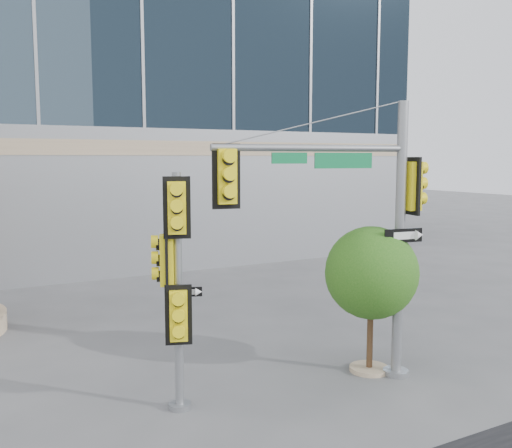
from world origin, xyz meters
TOP-DOWN VIEW (x-y plane):
  - ground at (0.00, 0.00)m, footprint 120.00×120.00m
  - main_signal_pole at (2.31, 0.91)m, footprint 4.60×1.18m
  - secondary_signal_pole at (-1.53, 1.35)m, footprint 0.77×0.74m
  - street_tree at (3.06, 1.22)m, footprint 2.11×2.07m

SIDE VIEW (x-z plane):
  - ground at x=0.00m, z-range 0.00..0.00m
  - street_tree at x=3.06m, z-range 0.52..3.82m
  - secondary_signal_pole at x=-1.53m, z-range 0.40..4.92m
  - main_signal_pole at x=2.31m, z-range 0.72..6.70m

